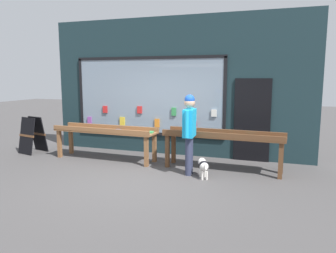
% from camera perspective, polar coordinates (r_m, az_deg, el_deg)
% --- Properties ---
extents(ground_plane, '(40.00, 40.00, 0.00)m').
position_cam_1_polar(ground_plane, '(7.07, -4.67, -8.97)').
color(ground_plane, '#474444').
extents(shopfront_facade, '(7.30, 0.29, 3.73)m').
position_cam_1_polar(shopfront_facade, '(8.99, 1.24, 6.76)').
color(shopfront_facade, '#192D33').
rests_on(shopfront_facade, ground_plane).
extents(display_table_left, '(2.77, 0.74, 0.87)m').
position_cam_1_polar(display_table_left, '(8.60, -10.83, -1.10)').
color(display_table_left, brown).
rests_on(display_table_left, ground_plane).
extents(display_table_right, '(2.77, 0.69, 0.91)m').
position_cam_1_polar(display_table_right, '(7.57, 9.55, -2.13)').
color(display_table_right, brown).
rests_on(display_table_right, ground_plane).
extents(person_browsing, '(0.25, 0.69, 1.76)m').
position_cam_1_polar(person_browsing, '(7.11, 3.75, -0.21)').
color(person_browsing, '#2D334C').
rests_on(person_browsing, ground_plane).
extents(small_dog, '(0.32, 0.49, 0.40)m').
position_cam_1_polar(small_dog, '(7.04, 6.18, -6.75)').
color(small_dog, white).
rests_on(small_dog, ground_plane).
extents(sandwich_board_sign, '(0.69, 0.70, 1.01)m').
position_cam_1_polar(sandwich_board_sign, '(10.03, -22.52, -1.34)').
color(sandwich_board_sign, black).
rests_on(sandwich_board_sign, ground_plane).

